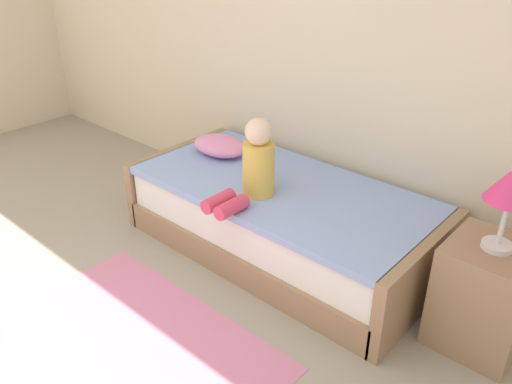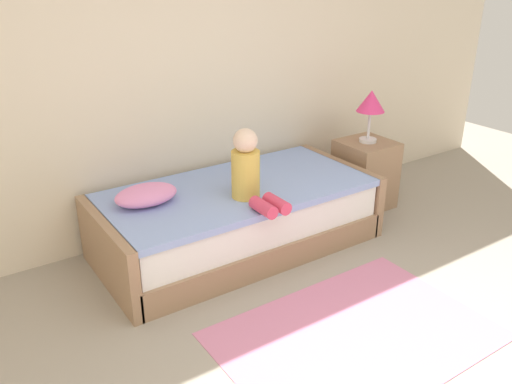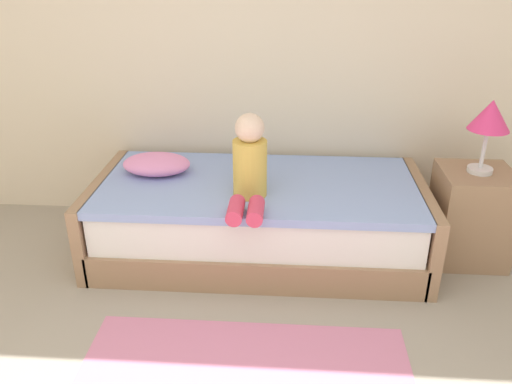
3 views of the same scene
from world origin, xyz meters
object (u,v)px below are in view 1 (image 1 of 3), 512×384
(nightstand, at_px, (484,296))
(table_lamp, at_px, (512,188))
(pillow, at_px, (219,146))
(bed, at_px, (280,219))
(child_figure, at_px, (253,166))

(nightstand, xyz_separation_m, table_lamp, (0.00, 0.00, 0.64))
(table_lamp, height_order, pillow, table_lamp)
(bed, xyz_separation_m, nightstand, (1.35, 0.02, 0.05))
(nightstand, height_order, pillow, pillow)
(nightstand, relative_size, child_figure, 1.18)
(bed, bearing_deg, pillow, 171.56)
(bed, distance_m, child_figure, 0.51)
(table_lamp, relative_size, pillow, 1.02)
(table_lamp, bearing_deg, child_figure, -169.68)
(child_figure, bearing_deg, bed, 79.88)
(nightstand, relative_size, pillow, 1.36)
(table_lamp, bearing_deg, pillow, 177.87)
(bed, relative_size, table_lamp, 4.69)
(nightstand, bearing_deg, pillow, 177.87)
(table_lamp, distance_m, pillow, 2.06)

